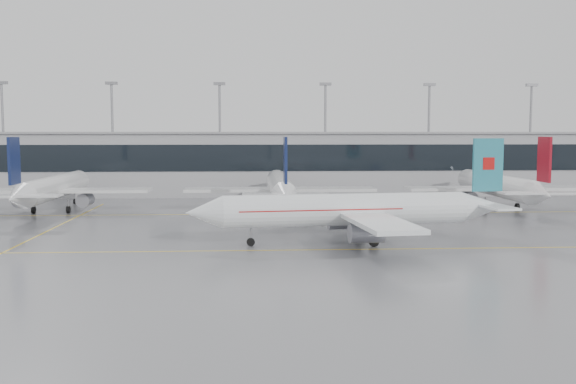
{
  "coord_description": "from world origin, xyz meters",
  "views": [
    {
      "loc": [
        -4.44,
        -66.2,
        12.32
      ],
      "look_at": [
        0.0,
        12.0,
        5.0
      ],
      "focal_mm": 40.0,
      "sensor_mm": 36.0,
      "label": 1
    }
  ],
  "objects": [
    {
      "name": "terminal",
      "position": [
        0.0,
        62.0,
        6.0
      ],
      "size": [
        180.0,
        15.0,
        12.0
      ],
      "primitive_type": "cube",
      "color": "#9A9A9E",
      "rests_on": "ground"
    },
    {
      "name": "terminal_roof",
      "position": [
        0.0,
        62.0,
        12.2
      ],
      "size": [
        182.0,
        16.0,
        0.4
      ],
      "primitive_type": "cube",
      "color": "gray",
      "rests_on": "ground"
    },
    {
      "name": "light_masts",
      "position": [
        0.0,
        68.0,
        13.34
      ],
      "size": [
        156.4,
        1.0,
        22.6
      ],
      "color": "gray",
      "rests_on": "ground"
    },
    {
      "name": "air_canada_jet",
      "position": [
        7.19,
        3.95,
        3.69
      ],
      "size": [
        36.91,
        29.78,
        11.62
      ],
      "rotation": [
        0.0,
        0.0,
        3.25
      ],
      "color": "white",
      "rests_on": "ground"
    },
    {
      "name": "taxi_line_north",
      "position": [
        0.0,
        30.0,
        0.01
      ],
      "size": [
        120.0,
        0.25,
        0.01
      ],
      "primitive_type": "cube",
      "color": "gold",
      "rests_on": "ground"
    },
    {
      "name": "terminal_glass",
      "position": [
        0.0,
        54.45,
        7.5
      ],
      "size": [
        180.0,
        0.2,
        5.0
      ],
      "primitive_type": "cube",
      "color": "black",
      "rests_on": "ground"
    },
    {
      "name": "parked_jet_c",
      "position": [
        -0.0,
        33.69,
        3.71
      ],
      "size": [
        29.64,
        36.96,
        11.72
      ],
      "rotation": [
        0.0,
        0.0,
        1.57
      ],
      "color": "silver",
      "rests_on": "ground"
    },
    {
      "name": "taxi_line_cross",
      "position": [
        -30.0,
        15.0,
        0.01
      ],
      "size": [
        0.25,
        60.0,
        0.01
      ],
      "primitive_type": "cube",
      "color": "gold",
      "rests_on": "ground"
    },
    {
      "name": "parked_jet_d",
      "position": [
        35.0,
        33.69,
        3.71
      ],
      "size": [
        29.64,
        36.96,
        11.72
      ],
      "rotation": [
        0.0,
        0.0,
        1.57
      ],
      "color": "silver",
      "rests_on": "ground"
    },
    {
      "name": "parked_jet_b",
      "position": [
        -35.0,
        33.69,
        3.71
      ],
      "size": [
        29.64,
        36.96,
        11.72
      ],
      "rotation": [
        0.0,
        0.0,
        1.57
      ],
      "color": "silver",
      "rests_on": "ground"
    },
    {
      "name": "taxi_line_main",
      "position": [
        0.0,
        0.0,
        0.01
      ],
      "size": [
        120.0,
        0.25,
        0.01
      ],
      "primitive_type": "cube",
      "color": "gold",
      "rests_on": "ground"
    },
    {
      "name": "ground",
      "position": [
        0.0,
        0.0,
        0.0
      ],
      "size": [
        320.0,
        320.0,
        0.0
      ],
      "primitive_type": "plane",
      "color": "slate",
      "rests_on": "ground"
    }
  ]
}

